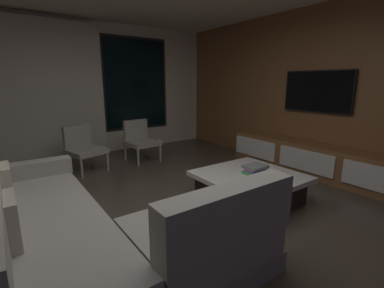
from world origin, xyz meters
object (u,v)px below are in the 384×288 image
accent_chair_near_window (140,138)px  mounted_tv (317,91)px  sectional_couch (84,234)px  book_stack_on_coffee_table (255,169)px  coffee_table (249,187)px  media_console (316,161)px  accent_chair_by_curtain (83,146)px

accent_chair_near_window → mounted_tv: size_ratio=0.68×
sectional_couch → book_stack_on_coffee_table: size_ratio=8.70×
coffee_table → media_console: 1.58m
sectional_couch → coffee_table: 2.05m
accent_chair_near_window → accent_chair_by_curtain: same height
book_stack_on_coffee_table → accent_chair_by_curtain: 2.91m
coffee_table → sectional_couch: bearing=-177.6°
sectional_couch → mounted_tv: (3.81, 0.31, 1.06)m
sectional_couch → accent_chair_by_curtain: bearing=75.8°
coffee_table → book_stack_on_coffee_table: bearing=-13.1°
book_stack_on_coffee_table → accent_chair_near_window: bearing=98.9°
mounted_tv → coffee_table: bearing=-172.7°
book_stack_on_coffee_table → accent_chair_by_curtain: bearing=120.2°
book_stack_on_coffee_table → mounted_tv: mounted_tv is taller
accent_chair_near_window → sectional_couch: bearing=-123.4°
coffee_table → accent_chair_by_curtain: size_ratio=1.49×
sectional_couch → mounted_tv: 3.96m
sectional_couch → book_stack_on_coffee_table: bearing=1.8°
book_stack_on_coffee_table → media_console: 1.51m
coffee_table → book_stack_on_coffee_table: (0.07, -0.02, 0.23)m
sectional_couch → media_console: bearing=1.8°
coffee_table → mounted_tv: size_ratio=1.01×
accent_chair_near_window → mounted_tv: 3.24m
sectional_couch → accent_chair_by_curtain: 2.67m
accent_chair_near_window → accent_chair_by_curtain: size_ratio=1.00×
sectional_couch → coffee_table: bearing=2.4°
coffee_table → accent_chair_by_curtain: 2.87m
coffee_table → accent_chair_near_window: 2.56m
coffee_table → media_console: media_console is taller
book_stack_on_coffee_table → coffee_table: bearing=166.9°
accent_chair_by_curtain → mounted_tv: mounted_tv is taller
coffee_table → mounted_tv: bearing=7.3°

